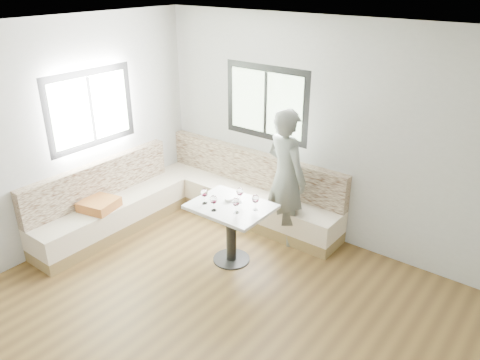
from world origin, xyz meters
name	(u,v)px	position (x,y,z in m)	size (l,w,h in m)	color
room	(185,203)	(-0.08, 0.08, 1.41)	(5.01, 5.01, 2.81)	brown
banquette	(187,201)	(-1.59, 1.63, 0.33)	(2.90, 2.80, 0.95)	olive
table	(231,219)	(-0.52, 1.27, 0.57)	(0.93, 0.72, 0.76)	black
person	(286,177)	(-0.29, 2.08, 0.89)	(0.65, 0.42, 1.78)	slate
olive_ramekin	(229,199)	(-0.61, 1.34, 0.78)	(0.10, 0.10, 0.04)	white
wine_glass_a	(204,193)	(-0.79, 1.11, 0.89)	(0.08, 0.08, 0.19)	white
wine_glass_b	(213,200)	(-0.60, 1.04, 0.89)	(0.08, 0.08, 0.19)	white
wine_glass_c	(236,202)	(-0.36, 1.16, 0.89)	(0.08, 0.08, 0.19)	white
wine_glass_d	(240,192)	(-0.49, 1.39, 0.89)	(0.08, 0.08, 0.19)	white
wine_glass_e	(255,199)	(-0.23, 1.35, 0.89)	(0.08, 0.08, 0.19)	white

